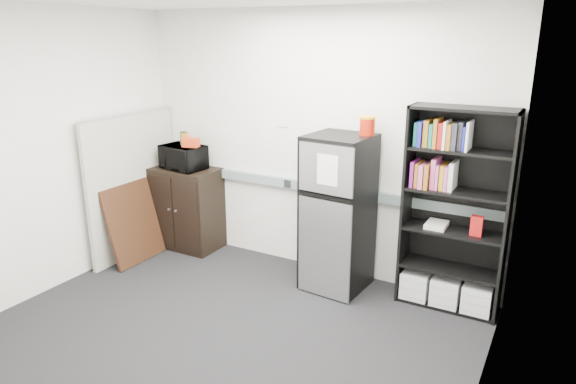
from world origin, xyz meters
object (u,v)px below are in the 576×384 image
object	(u,v)px
bookshelf	(455,213)
cubicle_partition	(133,185)
microwave	(183,157)
refrigerator	(337,213)
cabinet	(187,208)

from	to	relation	value
bookshelf	cubicle_partition	size ratio (longest dim) A/B	1.14
cubicle_partition	bookshelf	bearing A→B (deg)	8.06
bookshelf	cubicle_partition	distance (m)	3.46
cubicle_partition	microwave	bearing A→B (deg)	45.36
bookshelf	refrigerator	world-z (taller)	bookshelf
bookshelf	cubicle_partition	bearing A→B (deg)	-171.94
bookshelf	refrigerator	xyz separation A→B (m)	(-1.07, -0.14, -0.15)
cabinet	microwave	xyz separation A→B (m)	(0.00, -0.02, 0.62)
bookshelf	cabinet	bearing A→B (deg)	-178.78
bookshelf	cabinet	distance (m)	3.06
cubicle_partition	microwave	world-z (taller)	cubicle_partition
bookshelf	cubicle_partition	xyz separation A→B (m)	(-3.43, -0.49, -0.10)
microwave	cubicle_partition	bearing A→B (deg)	-128.24
cabinet	cubicle_partition	bearing A→B (deg)	-133.54
cubicle_partition	refrigerator	bearing A→B (deg)	8.22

